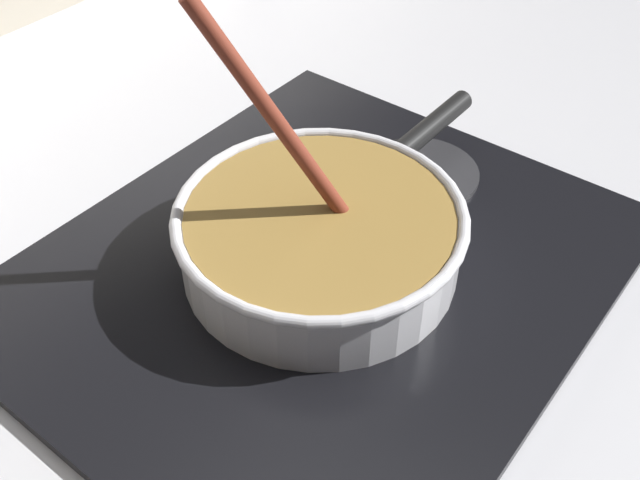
% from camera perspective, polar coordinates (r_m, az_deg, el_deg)
% --- Properties ---
extents(ground, '(2.40, 1.60, 0.04)m').
position_cam_1_polar(ground, '(0.69, 8.29, -7.32)').
color(ground, '#B7B7BC').
extents(hob_plate, '(0.56, 0.48, 0.01)m').
position_cam_1_polar(hob_plate, '(0.71, -0.00, -2.22)').
color(hob_plate, black).
rests_on(hob_plate, ground).
extents(burner_ring, '(0.18, 0.18, 0.01)m').
position_cam_1_polar(burner_ring, '(0.70, -0.00, -1.64)').
color(burner_ring, '#592D0C').
rests_on(burner_ring, hob_plate).
extents(spare_burner, '(0.13, 0.13, 0.01)m').
position_cam_1_polar(spare_burner, '(0.82, 7.73, 5.17)').
color(spare_burner, '#262628').
rests_on(spare_burner, hob_plate).
extents(cooking_pan, '(0.39, 0.27, 0.27)m').
position_cam_1_polar(cooking_pan, '(0.68, 0.06, 0.40)').
color(cooking_pan, silver).
rests_on(cooking_pan, hob_plate).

